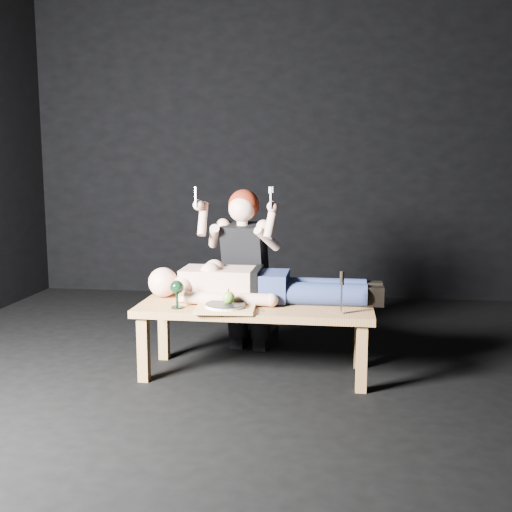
{
  "coord_description": "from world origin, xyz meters",
  "views": [
    {
      "loc": [
        0.56,
        -3.58,
        1.33
      ],
      "look_at": [
        0.05,
        0.17,
        0.75
      ],
      "focal_mm": 43.08,
      "sensor_mm": 36.0,
      "label": 1
    }
  ],
  "objects_px": {
    "lying_man": "(264,281)",
    "goblet": "(177,294)",
    "table": "(255,340)",
    "serving_tray": "(225,309)",
    "carving_knife": "(342,293)",
    "kneeling_woman": "(248,268)"
  },
  "relations": [
    {
      "from": "table",
      "to": "serving_tray",
      "type": "bearing_deg",
      "value": -132.26
    },
    {
      "from": "goblet",
      "to": "carving_knife",
      "type": "bearing_deg",
      "value": -0.29
    },
    {
      "from": "lying_man",
      "to": "table",
      "type": "bearing_deg",
      "value": -108.02
    },
    {
      "from": "kneeling_woman",
      "to": "carving_knife",
      "type": "relative_size",
      "value": 4.67
    },
    {
      "from": "lying_man",
      "to": "kneeling_woman",
      "type": "xyz_separation_m",
      "value": [
        -0.16,
        0.37,
        0.02
      ]
    },
    {
      "from": "lying_man",
      "to": "goblet",
      "type": "xyz_separation_m",
      "value": [
        -0.5,
        -0.28,
        -0.04
      ]
    },
    {
      "from": "lying_man",
      "to": "serving_tray",
      "type": "height_order",
      "value": "lying_man"
    },
    {
      "from": "table",
      "to": "serving_tray",
      "type": "xyz_separation_m",
      "value": [
        -0.16,
        -0.17,
        0.24
      ]
    },
    {
      "from": "lying_man",
      "to": "kneeling_woman",
      "type": "relative_size",
      "value": 1.16
    },
    {
      "from": "lying_man",
      "to": "serving_tray",
      "type": "relative_size",
      "value": 3.91
    },
    {
      "from": "lying_man",
      "to": "kneeling_woman",
      "type": "bearing_deg",
      "value": 113.26
    },
    {
      "from": "serving_tray",
      "to": "table",
      "type": "bearing_deg",
      "value": 47.64
    },
    {
      "from": "goblet",
      "to": "carving_knife",
      "type": "xyz_separation_m",
      "value": [
        0.99,
        -0.0,
        0.04
      ]
    },
    {
      "from": "serving_tray",
      "to": "goblet",
      "type": "distance_m",
      "value": 0.31
    },
    {
      "from": "serving_tray",
      "to": "goblet",
      "type": "bearing_deg",
      "value": 177.02
    },
    {
      "from": "carving_knife",
      "to": "kneeling_woman",
      "type": "bearing_deg",
      "value": 134.55
    },
    {
      "from": "table",
      "to": "serving_tray",
      "type": "height_order",
      "value": "serving_tray"
    },
    {
      "from": "serving_tray",
      "to": "goblet",
      "type": "xyz_separation_m",
      "value": [
        -0.3,
        0.02,
        0.08
      ]
    },
    {
      "from": "serving_tray",
      "to": "carving_knife",
      "type": "xyz_separation_m",
      "value": [
        0.69,
        0.01,
        0.12
      ]
    },
    {
      "from": "lying_man",
      "to": "goblet",
      "type": "relative_size",
      "value": 8.01
    },
    {
      "from": "table",
      "to": "serving_tray",
      "type": "relative_size",
      "value": 4.14
    },
    {
      "from": "lying_man",
      "to": "carving_knife",
      "type": "distance_m",
      "value": 0.57
    }
  ]
}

